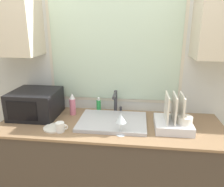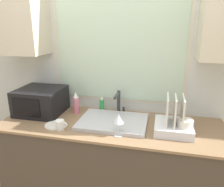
# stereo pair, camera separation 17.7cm
# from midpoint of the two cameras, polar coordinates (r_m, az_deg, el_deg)

# --- Properties ---
(countertop) EXTENTS (1.91, 0.68, 0.93)m
(countertop) POSITION_cam_midpoint_polar(r_m,az_deg,el_deg) (2.14, 2.17, -19.09)
(countertop) COLOR #42382D
(countertop) RESTS_ON ground_plane
(wall_back) EXTENTS (6.00, 0.38, 2.60)m
(wall_back) POSITION_cam_midpoint_polar(r_m,az_deg,el_deg) (2.07, 4.18, 7.58)
(wall_back) COLOR silver
(wall_back) RESTS_ON ground_plane
(sink_basin) EXTENTS (0.58, 0.43, 0.03)m
(sink_basin) POSITION_cam_midpoint_polar(r_m,az_deg,el_deg) (1.89, 2.93, -7.39)
(sink_basin) COLOR #B2B2B7
(sink_basin) RESTS_ON countertop
(faucet) EXTENTS (0.08, 0.19, 0.22)m
(faucet) POSITION_cam_midpoint_polar(r_m,az_deg,el_deg) (2.05, 4.18, -1.87)
(faucet) COLOR #333338
(faucet) RESTS_ON countertop
(microwave) EXTENTS (0.41, 0.39, 0.24)m
(microwave) POSITION_cam_midpoint_polar(r_m,az_deg,el_deg) (2.16, -15.88, -1.87)
(microwave) COLOR black
(microwave) RESTS_ON countertop
(dish_rack) EXTENTS (0.29, 0.31, 0.29)m
(dish_rack) POSITION_cam_midpoint_polar(r_m,az_deg,el_deg) (1.82, 18.77, -7.52)
(dish_rack) COLOR silver
(dish_rack) RESTS_ON countertop
(spray_bottle) EXTENTS (0.06, 0.06, 0.21)m
(spray_bottle) POSITION_cam_midpoint_polar(r_m,az_deg,el_deg) (2.09, -7.03, -2.53)
(spray_bottle) COLOR #D8728C
(spray_bottle) RESTS_ON countertop
(soap_bottle) EXTENTS (0.04, 0.04, 0.15)m
(soap_bottle) POSITION_cam_midpoint_polar(r_m,az_deg,el_deg) (2.12, -0.28, -3.15)
(soap_bottle) COLOR #268C3F
(soap_bottle) RESTS_ON countertop
(mug_near_sink) EXTENTS (0.10, 0.07, 0.08)m
(mug_near_sink) POSITION_cam_midpoint_polar(r_m,az_deg,el_deg) (1.81, -10.67, -8.08)
(mug_near_sink) COLOR white
(mug_near_sink) RESTS_ON countertop
(wine_glass) EXTENTS (0.08, 0.08, 0.18)m
(wine_glass) POSITION_cam_midpoint_polar(r_m,az_deg,el_deg) (1.65, 4.82, -6.68)
(wine_glass) COLOR silver
(wine_glass) RESTS_ON countertop
(small_plate) EXTENTS (0.18, 0.18, 0.01)m
(small_plate) POSITION_cam_midpoint_polar(r_m,az_deg,el_deg) (1.89, -11.98, -8.14)
(small_plate) COLOR silver
(small_plate) RESTS_ON countertop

